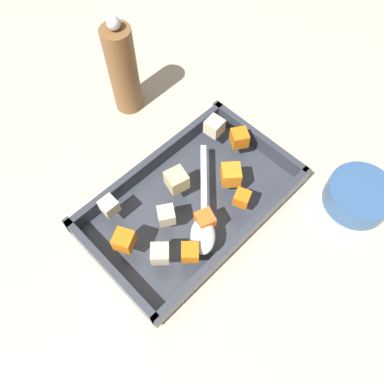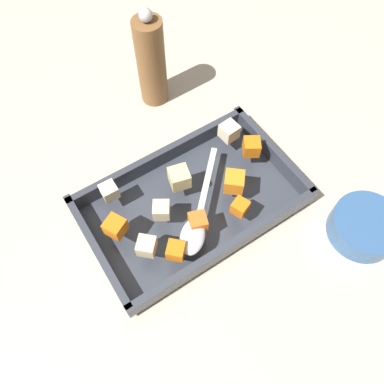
{
  "view_description": "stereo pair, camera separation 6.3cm",
  "coord_description": "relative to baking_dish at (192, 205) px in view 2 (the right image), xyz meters",
  "views": [
    {
      "loc": [
        -0.2,
        -0.23,
        0.61
      ],
      "look_at": [
        0.02,
        -0.0,
        0.06
      ],
      "focal_mm": 36.08,
      "sensor_mm": 36.0,
      "label": 1
    },
    {
      "loc": [
        -0.15,
        -0.26,
        0.61
      ],
      "look_at": [
        0.02,
        -0.0,
        0.06
      ],
      "focal_mm": 36.08,
      "sensor_mm": 36.0,
      "label": 2
    }
  ],
  "objects": [
    {
      "name": "serving_spoon",
      "position": [
        -0.03,
        -0.06,
        0.04
      ],
      "size": [
        0.17,
        0.17,
        0.02
      ],
      "rotation": [
        0.0,
        0.0,
        0.78
      ],
      "color": "silver",
      "rests_on": "baking_dish"
    },
    {
      "name": "potato_chunk_near_left",
      "position": [
        -0.06,
        -0.0,
        0.05
      ],
      "size": [
        0.04,
        0.04,
        0.03
      ],
      "primitive_type": "cube",
      "rotation": [
        0.0,
        0.0,
        1.0
      ],
      "color": "beige",
      "rests_on": "baking_dish"
    },
    {
      "name": "potato_chunk_corner_ne",
      "position": [
        -0.0,
        0.03,
        0.05
      ],
      "size": [
        0.04,
        0.04,
        0.03
      ],
      "primitive_type": "cube",
      "rotation": [
        0.0,
        0.0,
        4.46
      ],
      "color": "#E0CC89",
      "rests_on": "baking_dish"
    },
    {
      "name": "carrot_chunk_mid_right",
      "position": [
        -0.14,
        0.01,
        0.05
      ],
      "size": [
        0.04,
        0.04,
        0.03
      ],
      "primitive_type": "cube",
      "rotation": [
        0.0,
        0.0,
        2.05
      ],
      "color": "orange",
      "rests_on": "baking_dish"
    },
    {
      "name": "carrot_chunk_center",
      "position": [
        0.07,
        -0.02,
        0.05
      ],
      "size": [
        0.04,
        0.04,
        0.03
      ],
      "primitive_type": "cube",
      "rotation": [
        0.0,
        0.0,
        2.42
      ],
      "color": "orange",
      "rests_on": "baking_dish"
    },
    {
      "name": "baking_dish",
      "position": [
        0.0,
        0.0,
        0.0
      ],
      "size": [
        0.37,
        0.22,
        0.05
      ],
      "color": "#333842",
      "rests_on": "ground_plane"
    },
    {
      "name": "ground_plane",
      "position": [
        -0.02,
        0.0,
        -0.01
      ],
      "size": [
        4.0,
        4.0,
        0.0
      ],
      "primitive_type": "plane",
      "color": "#BCB29E"
    },
    {
      "name": "pepper_mill",
      "position": [
        0.08,
        0.26,
        0.08
      ],
      "size": [
        0.06,
        0.06,
        0.21
      ],
      "color": "brown",
      "rests_on": "ground_plane"
    },
    {
      "name": "potato_chunk_corner_sw",
      "position": [
        -0.11,
        0.07,
        0.05
      ],
      "size": [
        0.03,
        0.03,
        0.03
      ],
      "primitive_type": "cube",
      "rotation": [
        0.0,
        0.0,
        4.69
      ],
      "color": "beige",
      "rests_on": "baking_dish"
    },
    {
      "name": "carrot_chunk_heap_side",
      "position": [
        0.05,
        -0.07,
        0.05
      ],
      "size": [
        0.03,
        0.03,
        0.02
      ],
      "primitive_type": "cube",
      "rotation": [
        0.0,
        0.0,
        1.94
      ],
      "color": "orange",
      "rests_on": "baking_dish"
    },
    {
      "name": "carrot_chunk_under_handle",
      "position": [
        -0.08,
        -0.07,
        0.05
      ],
      "size": [
        0.04,
        0.04,
        0.03
      ],
      "primitive_type": "cube",
      "rotation": [
        0.0,
        0.0,
        5.51
      ],
      "color": "orange",
      "rests_on": "baking_dish"
    },
    {
      "name": "potato_chunk_front_center",
      "position": [
        -0.11,
        -0.04,
        0.05
      ],
      "size": [
        0.04,
        0.04,
        0.03
      ],
      "primitive_type": "cube",
      "rotation": [
        0.0,
        0.0,
        2.38
      ],
      "color": "beige",
      "rests_on": "baking_dish"
    },
    {
      "name": "carrot_chunk_heap_top",
      "position": [
        -0.02,
        -0.05,
        0.05
      ],
      "size": [
        0.03,
        0.03,
        0.03
      ],
      "primitive_type": "cube",
      "rotation": [
        0.0,
        0.0,
        5.94
      ],
      "color": "orange",
      "rests_on": "baking_dish"
    },
    {
      "name": "small_prep_bowl",
      "position": [
        0.22,
        -0.2,
        0.01
      ],
      "size": [
        0.12,
        0.12,
        0.04
      ],
      "primitive_type": "cylinder",
      "color": "#33598C",
      "rests_on": "ground_plane"
    },
    {
      "name": "potato_chunk_rim_edge",
      "position": [
        0.12,
        0.07,
        0.05
      ],
      "size": [
        0.03,
        0.03,
        0.03
      ],
      "primitive_type": "cube",
      "rotation": [
        0.0,
        0.0,
        0.09
      ],
      "color": "beige",
      "rests_on": "baking_dish"
    },
    {
      "name": "carrot_chunk_near_right",
      "position": [
        0.14,
        0.02,
        0.05
      ],
      "size": [
        0.04,
        0.04,
        0.03
      ],
      "primitive_type": "cube",
      "rotation": [
        0.0,
        0.0,
        5.73
      ],
      "color": "orange",
      "rests_on": "baking_dish"
    }
  ]
}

